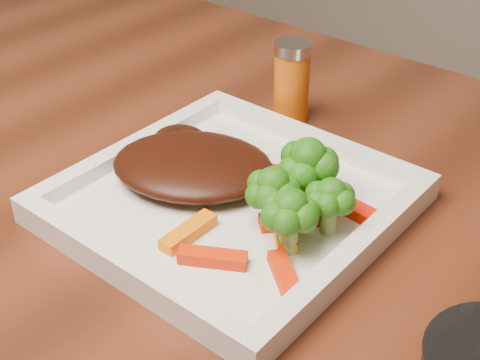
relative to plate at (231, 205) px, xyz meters
The scene contains 14 objects.
plate is the anchor object (origin of this frame).
steak 0.05m from the plate, behind, with size 0.15×0.12×0.03m, color #381308.
broccoli_0 0.08m from the plate, 33.62° to the left, with size 0.06×0.06×0.07m, color #387713, non-canonical shape.
broccoli_1 0.10m from the plate, ahead, with size 0.05×0.05×0.06m, color #397112, non-canonical shape.
broccoli_2 0.09m from the plate, 17.34° to the right, with size 0.05×0.05×0.06m, color #1F6410, non-canonical shape.
broccoli_3 0.06m from the plate, ahead, with size 0.05×0.05×0.06m, color #116B14, non-canonical shape.
carrot_0 0.09m from the plate, 59.49° to the right, with size 0.05×0.01×0.01m, color red.
carrot_1 0.12m from the plate, 29.27° to the right, with size 0.05×0.01×0.01m, color red.
carrot_2 0.06m from the plate, 83.16° to the right, with size 0.06×0.01×0.01m, color orange.
carrot_3 0.11m from the plate, 26.13° to the left, with size 0.06×0.02×0.01m, color red.
carrot_4 0.07m from the plate, 70.10° to the left, with size 0.06×0.02×0.01m, color red.
carrot_5 0.07m from the plate, ahead, with size 0.06×0.02×0.01m, color orange.
carrot_6 0.07m from the plate, ahead, with size 0.06×0.02×0.01m, color red.
spice_shaker 0.18m from the plate, 108.98° to the left, with size 0.04×0.04×0.09m, color #CA560B.
Camera 1 is at (0.22, -0.16, 1.11)m, focal length 50.00 mm.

